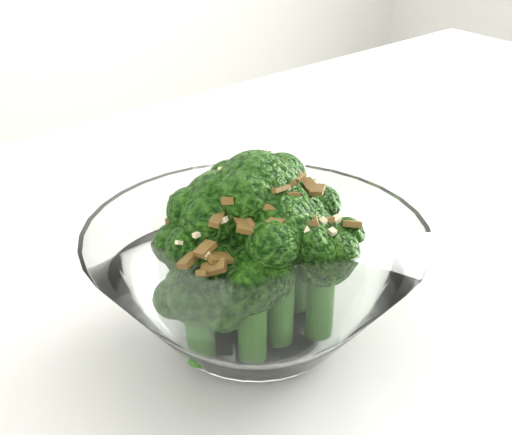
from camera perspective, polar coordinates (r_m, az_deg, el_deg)
table at (r=0.77m, az=10.19°, el=-4.09°), size 1.25×0.88×0.75m
broccoli_dish at (r=0.53m, az=-0.05°, el=-3.77°), size 0.23×0.23×0.14m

